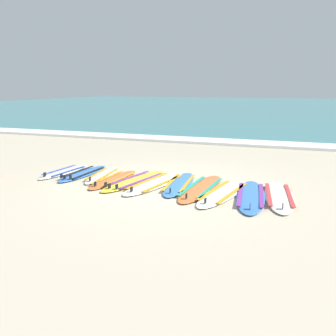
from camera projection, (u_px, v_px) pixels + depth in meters
name	position (u px, v px, depth m)	size (l,w,h in m)	color
ground_plane	(162.00, 187.00, 8.67)	(80.00, 80.00, 0.00)	#C1B599
sea	(268.00, 106.00, 42.33)	(80.00, 60.00, 0.10)	teal
wave_foam_strip	(220.00, 142.00, 15.37)	(80.00, 1.37, 0.11)	white
surfboard_0	(64.00, 172.00, 10.06)	(0.68, 1.97, 0.18)	white
surfboard_1	(83.00, 173.00, 9.87)	(0.63, 2.11, 0.18)	#3875CC
surfboard_2	(102.00, 175.00, 9.66)	(0.66, 1.95, 0.18)	silver
surfboard_3	(114.00, 179.00, 9.24)	(0.69, 2.16, 0.18)	orange
surfboard_4	(135.00, 181.00, 9.12)	(1.19, 2.58, 0.18)	yellow
surfboard_5	(156.00, 183.00, 8.90)	(1.17, 2.66, 0.18)	silver
surfboard_6	(179.00, 184.00, 8.82)	(0.78, 2.38, 0.18)	#3875CC
surfboard_7	(201.00, 188.00, 8.46)	(0.83, 2.61, 0.18)	orange
surfboard_8	(223.00, 193.00, 8.08)	(1.11, 2.59, 0.18)	white
surfboard_9	(251.00, 196.00, 7.86)	(0.88, 2.60, 0.18)	#3875CC
surfboard_10	(279.00, 196.00, 7.84)	(0.88, 2.50, 0.18)	silver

